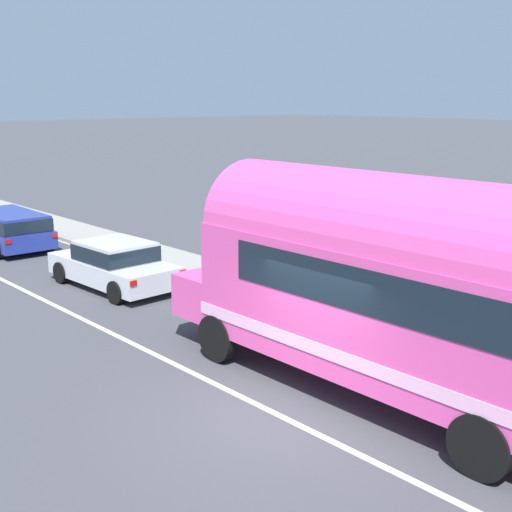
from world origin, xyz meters
TOP-DOWN VIEW (x-y plane):
  - ground_plane at (0.00, 0.00)m, footprint 300.00×300.00m
  - lane_markings at (1.81, 12.00)m, footprint 4.06×80.00m
  - sidewalk_slab at (5.01, 10.00)m, footprint 2.15×90.00m
  - painted_bus at (1.96, -1.16)m, footprint 2.61×10.60m
  - car_lead at (2.13, 9.23)m, footprint 2.12×4.45m
  - car_second at (1.94, 16.45)m, footprint 2.08×4.83m

SIDE VIEW (x-z plane):
  - ground_plane at x=0.00m, z-range 0.00..0.00m
  - lane_markings at x=1.81m, z-range 0.00..0.01m
  - sidewalk_slab at x=5.01m, z-range 0.00..0.15m
  - car_lead at x=2.13m, z-range 0.05..1.42m
  - car_second at x=1.94m, z-range 0.12..1.49m
  - painted_bus at x=1.96m, z-range 0.24..4.37m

